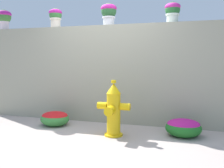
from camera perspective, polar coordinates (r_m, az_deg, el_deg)
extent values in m
plane|color=#A5978F|center=(4.25, -5.44, -11.95)|extent=(24.00, 24.00, 0.00)
cube|color=gray|center=(5.18, -0.50, 2.20)|extent=(5.64, 0.29, 1.95)
cylinder|color=silver|center=(6.44, -23.01, 11.95)|extent=(0.19, 0.19, 0.19)
cylinder|color=silver|center=(6.45, -23.03, 12.64)|extent=(0.23, 0.23, 0.03)
sphere|color=#3B7132|center=(6.47, -23.07, 13.75)|extent=(0.31, 0.31, 0.31)
ellipsoid|color=#AB1F85|center=(6.48, -23.09, 14.22)|extent=(0.33, 0.33, 0.17)
cylinder|color=beige|center=(5.69, -12.55, 13.23)|extent=(0.20, 0.20, 0.20)
cylinder|color=beige|center=(5.70, -12.56, 14.06)|extent=(0.24, 0.24, 0.03)
sphere|color=#326C32|center=(5.71, -12.58, 14.96)|extent=(0.27, 0.27, 0.27)
ellipsoid|color=#AC1C82|center=(5.72, -12.59, 15.42)|extent=(0.28, 0.28, 0.15)
cylinder|color=silver|center=(5.22, -0.72, 13.93)|extent=(0.22, 0.22, 0.17)
cylinder|color=silver|center=(5.23, -0.72, 14.70)|extent=(0.26, 0.26, 0.03)
sphere|color=#25522B|center=(5.26, -0.73, 16.07)|extent=(0.30, 0.30, 0.30)
ellipsoid|color=#AB1D79|center=(5.27, -0.73, 16.64)|extent=(0.32, 0.32, 0.17)
cylinder|color=silver|center=(5.03, 13.41, 14.11)|extent=(0.21, 0.21, 0.17)
cylinder|color=silver|center=(5.04, 13.43, 14.90)|extent=(0.25, 0.25, 0.03)
sphere|color=#245B2B|center=(5.06, 13.46, 15.96)|extent=(0.28, 0.28, 0.28)
ellipsoid|color=#B02581|center=(5.07, 13.47, 16.50)|extent=(0.29, 0.29, 0.15)
cylinder|color=gold|center=(4.35, 0.36, -11.30)|extent=(0.31, 0.31, 0.03)
cylinder|color=gold|center=(4.27, 0.36, -6.89)|extent=(0.23, 0.23, 0.71)
cone|color=#E6B40B|center=(4.19, 0.37, -0.97)|extent=(0.24, 0.24, 0.17)
cylinder|color=#E6B40B|center=(4.18, 0.37, 0.54)|extent=(0.08, 0.08, 0.05)
cylinder|color=#E6B40B|center=(4.30, -2.16, -4.86)|extent=(0.17, 0.12, 0.12)
cylinder|color=#E6B40B|center=(4.19, 2.96, -5.14)|extent=(0.17, 0.12, 0.12)
cylinder|color=#E6B40B|center=(4.05, -0.48, -6.06)|extent=(0.15, 0.18, 0.15)
ellipsoid|color=#1D6020|center=(4.44, 15.74, -9.53)|extent=(0.59, 0.53, 0.30)
ellipsoid|color=#AD1A79|center=(4.43, 15.76, -8.67)|extent=(0.53, 0.47, 0.17)
ellipsoid|color=#367D37|center=(5.09, -12.70, -7.65)|extent=(0.56, 0.51, 0.28)
ellipsoid|color=red|center=(5.08, -12.72, -6.95)|extent=(0.51, 0.45, 0.16)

